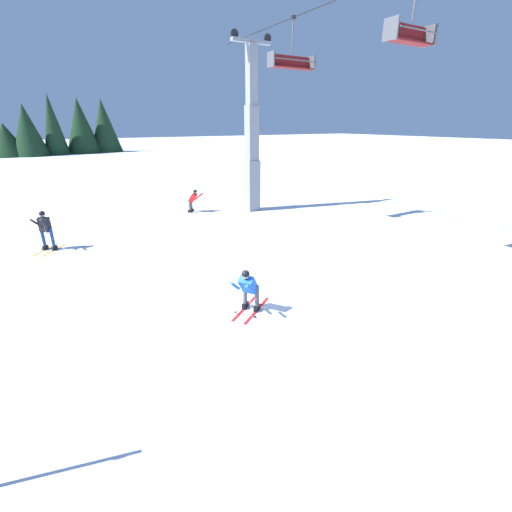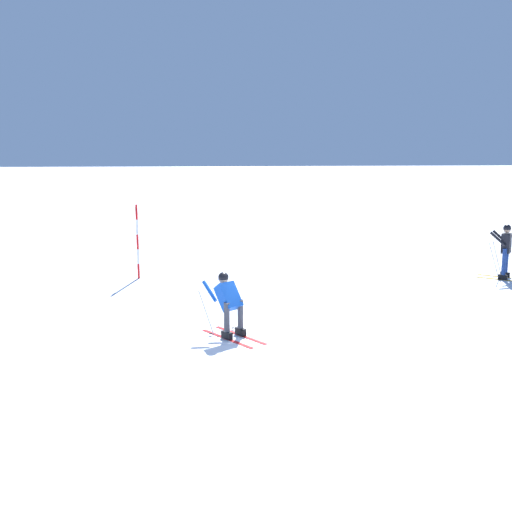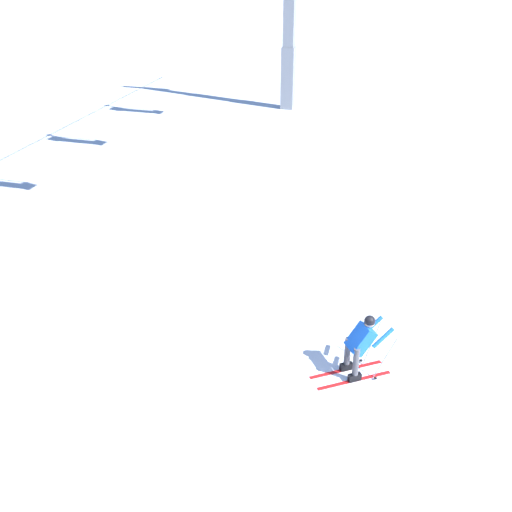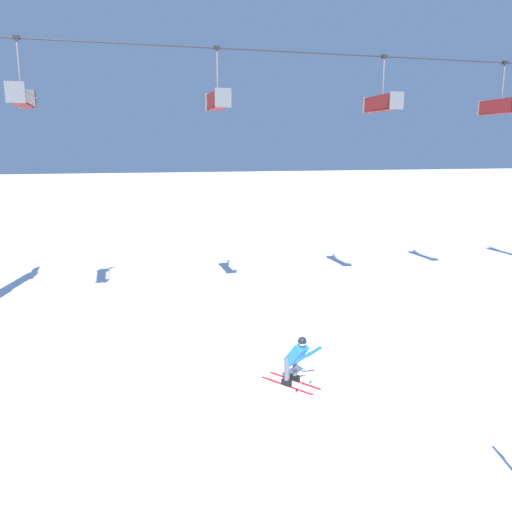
% 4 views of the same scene
% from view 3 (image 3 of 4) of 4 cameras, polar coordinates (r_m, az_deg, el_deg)
% --- Properties ---
extents(ground_plane, '(260.00, 260.00, 0.00)m').
position_cam_3_polar(ground_plane, '(13.35, 11.15, -12.44)').
color(ground_plane, white).
extents(skier_carving_main, '(1.46, 1.72, 1.57)m').
position_cam_3_polar(skier_carving_main, '(13.39, 9.49, -7.72)').
color(skier_carving_main, red).
rests_on(skier_carving_main, ground_plane).
extents(lift_tower_far, '(0.65, 2.81, 9.89)m').
position_cam_3_polar(lift_tower_far, '(33.30, 3.06, 20.30)').
color(lift_tower_far, gray).
rests_on(lift_tower_far, ground_plane).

